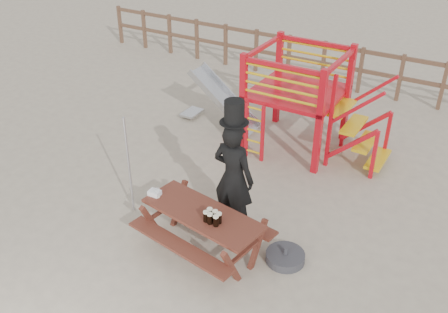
% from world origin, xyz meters
% --- Properties ---
extents(ground, '(60.00, 60.00, 0.00)m').
position_xyz_m(ground, '(0.00, 0.00, 0.00)').
color(ground, tan).
rests_on(ground, ground).
extents(back_fence, '(15.09, 0.09, 1.20)m').
position_xyz_m(back_fence, '(0.00, 7.00, 0.74)').
color(back_fence, brown).
rests_on(back_fence, ground).
extents(playground_fort, '(4.71, 1.84, 2.10)m').
position_xyz_m(playground_fort, '(0.12, 3.58, 1.07)').
color(playground_fort, red).
rests_on(playground_fort, ground).
extents(picnic_table, '(2.06, 1.57, 0.73)m').
position_xyz_m(picnic_table, '(0.39, -0.20, 0.46)').
color(picnic_table, brown).
rests_on(picnic_table, ground).
extents(man_with_hat, '(0.73, 0.50, 2.27)m').
position_xyz_m(man_with_hat, '(0.50, 0.52, 1.02)').
color(man_with_hat, black).
rests_on(man_with_hat, ground).
extents(metal_pole, '(0.04, 0.04, 1.78)m').
position_xyz_m(metal_pole, '(-1.21, 0.05, 0.89)').
color(metal_pole, '#B2B2B7').
rests_on(metal_pole, ground).
extents(parasol_base, '(0.59, 0.59, 0.25)m').
position_xyz_m(parasol_base, '(1.57, 0.23, 0.07)').
color(parasol_base, '#333338').
rests_on(parasol_base, ground).
extents(paper_bag, '(0.19, 0.15, 0.08)m').
position_xyz_m(paper_bag, '(-0.49, -0.21, 0.77)').
color(paper_bag, white).
rests_on(paper_bag, picnic_table).
extents(stout_pints, '(0.26, 0.19, 0.17)m').
position_xyz_m(stout_pints, '(0.64, -0.32, 0.82)').
color(stout_pints, black).
rests_on(stout_pints, picnic_table).
extents(empty_glasses, '(0.08, 0.08, 0.15)m').
position_xyz_m(empty_glasses, '(-0.42, -0.23, 0.80)').
color(empty_glasses, silver).
rests_on(empty_glasses, picnic_table).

